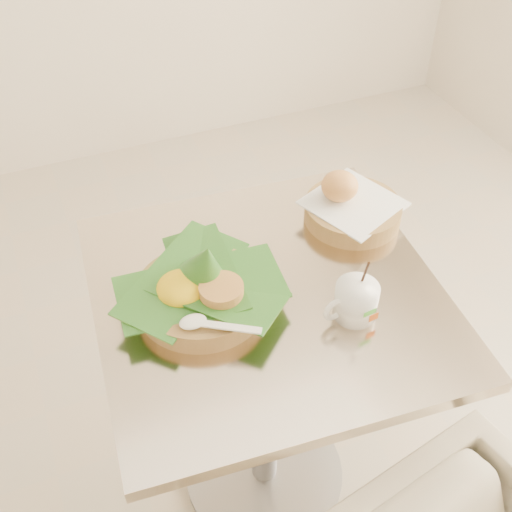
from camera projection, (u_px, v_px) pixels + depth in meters
name	position (u px, v px, depth m)	size (l,w,h in m)	color
floor	(233.00, 489.00, 1.79)	(3.60, 3.60, 0.00)	#C1B49B
cafe_table	(266.00, 358.00, 1.47)	(0.75, 0.75, 0.75)	gray
rice_basket	(201.00, 288.00, 1.26)	(0.33, 0.33, 0.17)	#A17A45
bread_basket	(351.00, 207.00, 1.47)	(0.25, 0.25, 0.12)	#A17A45
coffee_mug	(355.00, 300.00, 1.24)	(0.12, 0.09, 0.15)	white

